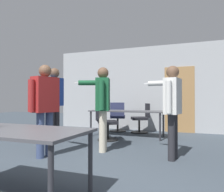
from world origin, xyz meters
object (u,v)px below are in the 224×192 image
(person_right_polo, at_px, (45,102))
(person_near_casual, at_px, (172,103))
(person_far_watching, at_px, (102,101))
(office_chair_near_pushed, at_px, (105,123))
(person_center_tall, at_px, (54,97))
(office_chair_side_rolled, at_px, (118,118))
(office_chair_far_right, at_px, (142,119))

(person_right_polo, relative_size, person_near_casual, 1.03)
(person_far_watching, xyz_separation_m, office_chair_near_pushed, (-0.39, 1.05, -0.58))
(person_near_casual, bearing_deg, person_center_tall, 87.59)
(office_chair_near_pushed, bearing_deg, person_right_polo, -43.82)
(person_near_casual, bearing_deg, office_chair_side_rolled, 45.74)
(person_near_casual, bearing_deg, person_right_polo, 116.15)
(person_center_tall, xyz_separation_m, person_near_casual, (2.88, -0.60, -0.12))
(office_chair_side_rolled, bearing_deg, person_far_watching, -93.78)
(office_chair_far_right, relative_size, office_chair_side_rolled, 0.97)
(office_chair_side_rolled, bearing_deg, office_chair_far_right, -9.64)
(person_far_watching, relative_size, person_center_tall, 0.93)
(person_near_casual, distance_m, office_chair_side_rolled, 3.31)
(person_far_watching, bearing_deg, person_center_tall, 54.64)
(office_chair_side_rolled, bearing_deg, office_chair_near_pushed, -99.49)
(person_far_watching, height_order, person_center_tall, person_center_tall)
(person_center_tall, relative_size, person_near_casual, 1.11)
(person_center_tall, xyz_separation_m, office_chair_near_pushed, (1.12, 0.57, -0.68))
(person_far_watching, bearing_deg, office_chair_side_rolled, -5.07)
(person_right_polo, relative_size, office_chair_near_pushed, 1.82)
(office_chair_near_pushed, bearing_deg, person_center_tall, -93.98)
(person_far_watching, xyz_separation_m, person_right_polo, (-0.80, -0.78, -0.01))
(office_chair_side_rolled, bearing_deg, person_center_tall, -131.35)
(person_right_polo, bearing_deg, person_far_watching, -30.47)
(person_near_casual, xyz_separation_m, office_chair_far_right, (-1.18, 2.72, -0.57))
(person_center_tall, distance_m, office_chair_side_rolled, 2.34)
(office_chair_far_right, distance_m, office_chair_side_rolled, 0.76)
(person_far_watching, height_order, person_near_casual, person_far_watching)
(person_right_polo, bearing_deg, person_near_casual, -57.90)
(office_chair_far_right, relative_size, office_chair_near_pushed, 0.99)
(person_center_tall, height_order, office_chair_far_right, person_center_tall)
(person_right_polo, xyz_separation_m, office_chair_side_rolled, (0.23, 3.29, -0.56))
(office_chair_far_right, bearing_deg, person_center_tall, 117.36)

